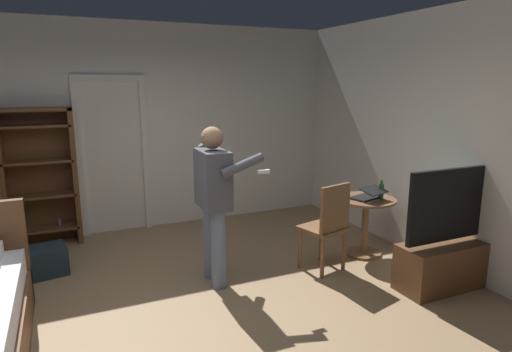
% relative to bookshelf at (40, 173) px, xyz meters
% --- Properties ---
extents(ground_plane, '(6.53, 6.53, 0.00)m').
position_rel_bookshelf_xyz_m(ground_plane, '(1.10, -2.47, -0.93)').
color(ground_plane, '#997A56').
extents(wall_back, '(6.18, 0.12, 2.83)m').
position_rel_bookshelf_xyz_m(wall_back, '(1.10, 0.23, 0.48)').
color(wall_back, silver).
rests_on(wall_back, ground_plane).
extents(wall_right, '(0.12, 5.52, 2.83)m').
position_rel_bookshelf_xyz_m(wall_right, '(4.13, -2.47, 0.48)').
color(wall_right, silver).
rests_on(wall_right, ground_plane).
extents(doorway_frame, '(0.93, 0.08, 2.13)m').
position_rel_bookshelf_xyz_m(doorway_frame, '(0.90, 0.15, 0.29)').
color(doorway_frame, white).
rests_on(doorway_frame, ground_plane).
extents(bookshelf, '(0.86, 0.32, 1.74)m').
position_rel_bookshelf_xyz_m(bookshelf, '(0.00, 0.00, 0.00)').
color(bookshelf, brown).
rests_on(bookshelf, ground_plane).
extents(tv_flatscreen, '(1.23, 0.40, 1.23)m').
position_rel_bookshelf_xyz_m(tv_flatscreen, '(3.77, -2.98, -0.58)').
color(tv_flatscreen, brown).
rests_on(tv_flatscreen, ground_plane).
extents(side_table, '(0.69, 0.69, 0.70)m').
position_rel_bookshelf_xyz_m(side_table, '(3.49, -1.96, -0.46)').
color(side_table, brown).
rests_on(side_table, ground_plane).
extents(laptop, '(0.40, 0.41, 0.16)m').
position_rel_bookshelf_xyz_m(laptop, '(3.48, -2.00, -0.18)').
color(laptop, black).
rests_on(laptop, side_table).
extents(bottle_on_table, '(0.06, 0.06, 0.23)m').
position_rel_bookshelf_xyz_m(bottle_on_table, '(3.63, -2.04, -0.14)').
color(bottle_on_table, '#2A512C').
rests_on(bottle_on_table, side_table).
extents(wooden_chair, '(0.51, 0.51, 0.99)m').
position_rel_bookshelf_xyz_m(wooden_chair, '(2.82, -2.17, -0.39)').
color(wooden_chair, brown).
rests_on(wooden_chair, ground_plane).
extents(person_blue_shirt, '(0.61, 0.62, 1.62)m').
position_rel_bookshelf_xyz_m(person_blue_shirt, '(1.63, -1.92, 0.00)').
color(person_blue_shirt, slate).
rests_on(person_blue_shirt, ground_plane).
extents(suitcase_dark, '(0.53, 0.43, 0.31)m').
position_rel_bookshelf_xyz_m(suitcase_dark, '(-0.02, -1.01, -0.78)').
color(suitcase_dark, '#1E2D38').
rests_on(suitcase_dark, ground_plane).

